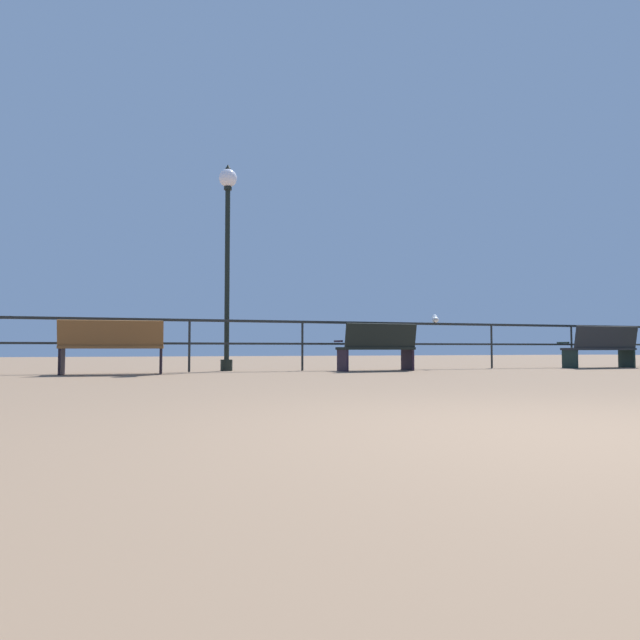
{
  "coord_description": "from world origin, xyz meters",
  "views": [
    {
      "loc": [
        -2.24,
        -2.35,
        0.44
      ],
      "look_at": [
        1.3,
        8.15,
        0.98
      ],
      "focal_mm": 32.61,
      "sensor_mm": 36.0,
      "label": 1
    }
  ],
  "objects_px": {
    "bench_near_left": "(112,344)",
    "bench_near_right": "(378,345)",
    "lamppost_center": "(227,235)",
    "bench_far_right": "(602,345)",
    "seagull_on_rail": "(435,319)"
  },
  "relations": [
    {
      "from": "bench_near_left",
      "to": "seagull_on_rail",
      "type": "height_order",
      "value": "seagull_on_rail"
    },
    {
      "from": "bench_near_right",
      "to": "seagull_on_rail",
      "type": "bearing_deg",
      "value": 22.42
    },
    {
      "from": "bench_near_right",
      "to": "bench_far_right",
      "type": "bearing_deg",
      "value": -0.06
    },
    {
      "from": "bench_near_left",
      "to": "bench_far_right",
      "type": "relative_size",
      "value": 0.96
    },
    {
      "from": "bench_near_left",
      "to": "seagull_on_rail",
      "type": "xyz_separation_m",
      "value": [
        6.53,
        0.68,
        0.55
      ]
    },
    {
      "from": "bench_near_right",
      "to": "lamppost_center",
      "type": "bearing_deg",
      "value": 160.09
    },
    {
      "from": "bench_near_right",
      "to": "bench_far_right",
      "type": "relative_size",
      "value": 0.87
    },
    {
      "from": "bench_near_left",
      "to": "bench_far_right",
      "type": "bearing_deg",
      "value": -0.07
    },
    {
      "from": "bench_far_right",
      "to": "lamppost_center",
      "type": "distance_m",
      "value": 8.61
    },
    {
      "from": "bench_near_left",
      "to": "seagull_on_rail",
      "type": "relative_size",
      "value": 4.57
    },
    {
      "from": "bench_near_left",
      "to": "bench_near_right",
      "type": "relative_size",
      "value": 1.1
    },
    {
      "from": "bench_near_left",
      "to": "bench_near_right",
      "type": "bearing_deg",
      "value": -0.08
    },
    {
      "from": "bench_near_left",
      "to": "bench_near_right",
      "type": "distance_m",
      "value": 4.87
    },
    {
      "from": "bench_far_right",
      "to": "lamppost_center",
      "type": "bearing_deg",
      "value": 173.02
    },
    {
      "from": "bench_near_right",
      "to": "lamppost_center",
      "type": "height_order",
      "value": "lamppost_center"
    }
  ]
}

